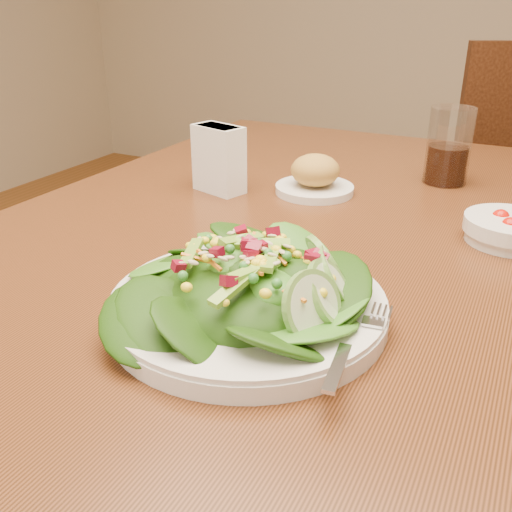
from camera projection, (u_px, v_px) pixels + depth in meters
dining_table at (281, 282)px, 0.94m from camera, size 0.90×1.40×0.75m
chair_far at (503, 194)px, 1.77m from camera, size 0.60×0.60×0.97m
salad_plate at (256, 292)px, 0.62m from camera, size 0.31×0.31×0.09m
bread_plate at (315, 177)px, 1.03m from camera, size 0.14×0.14×0.07m
tomato_bowl at (510, 229)px, 0.83m from camera, size 0.13×0.13×0.04m
drinking_glass at (448, 151)px, 1.07m from camera, size 0.08×0.08×0.14m
napkin_holder at (219, 157)px, 1.02m from camera, size 0.10×0.08×0.12m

